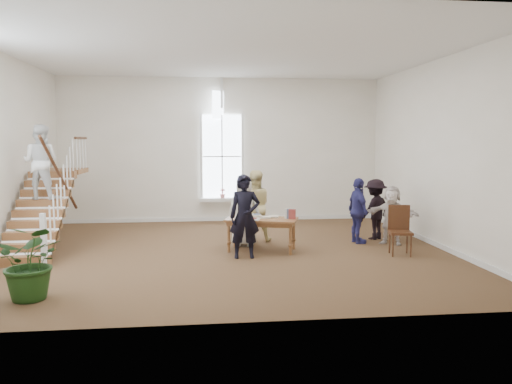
{
  "coord_description": "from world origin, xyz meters",
  "views": [
    {
      "loc": [
        -0.69,
        -11.3,
        2.58
      ],
      "look_at": [
        0.62,
        0.4,
        1.34
      ],
      "focal_mm": 35.0,
      "sensor_mm": 36.0,
      "label": 1
    }
  ],
  "objects": [
    {
      "name": "floor_plant",
      "position": [
        -3.4,
        -3.1,
        0.62
      ],
      "size": [
        1.25,
        1.12,
        1.25
      ],
      "primitive_type": "imported",
      "rotation": [
        0.0,
        0.0,
        -0.14
      ],
      "color": "#183711",
      "rests_on": "ground"
    },
    {
      "name": "library_table",
      "position": [
        0.69,
        0.05,
        0.68
      ],
      "size": [
        1.79,
        1.26,
        0.82
      ],
      "rotation": [
        0.0,
        0.0,
        -0.3
      ],
      "color": "brown",
      "rests_on": "ground"
    },
    {
      "name": "woman_cluster_b",
      "position": [
        3.81,
        1.08,
        0.78
      ],
      "size": [
        1.17,
        1.02,
        1.57
      ],
      "primitive_type": "imported",
      "rotation": [
        0.0,
        0.0,
        3.69
      ],
      "color": "black",
      "rests_on": "ground"
    },
    {
      "name": "person_yellow",
      "position": [
        0.66,
        1.14,
        0.91
      ],
      "size": [
        0.9,
        0.71,
        1.81
      ],
      "primitive_type": "imported",
      "rotation": [
        0.0,
        0.0,
        3.17
      ],
      "color": "beige",
      "rests_on": "ground"
    },
    {
      "name": "room_shell",
      "position": [
        -0.0,
        4.39,
        0.4
      ],
      "size": [
        10.49,
        10.0,
        10.0
      ],
      "color": "silver",
      "rests_on": "ground"
    },
    {
      "name": "woman_cluster_a",
      "position": [
        3.21,
        0.63,
        0.82
      ],
      "size": [
        0.5,
        0.99,
        1.63
      ],
      "primitive_type": "imported",
      "rotation": [
        0.0,
        0.0,
        1.68
      ],
      "color": "navy",
      "rests_on": "ground"
    },
    {
      "name": "staircase",
      "position": [
        -4.34,
        0.75,
        1.62
      ],
      "size": [
        1.1,
        4.1,
        2.92
      ],
      "color": "brown",
      "rests_on": "ground"
    },
    {
      "name": "side_chair",
      "position": [
        3.76,
        -0.66,
        0.63
      ],
      "size": [
        0.56,
        0.56,
        1.11
      ],
      "rotation": [
        0.0,
        0.0,
        -0.19
      ],
      "color": "#3A250F",
      "rests_on": "ground"
    },
    {
      "name": "police_officer",
      "position": [
        0.26,
        -0.61,
        0.91
      ],
      "size": [
        0.67,
        0.44,
        1.83
      ],
      "primitive_type": "imported",
      "rotation": [
        0.0,
        0.0,
        -0.01
      ],
      "color": "black",
      "rests_on": "ground"
    },
    {
      "name": "elderly_woman",
      "position": [
        0.36,
        0.64,
        0.83
      ],
      "size": [
        0.93,
        0.73,
        1.67
      ],
      "primitive_type": "imported",
      "rotation": [
        0.0,
        0.0,
        2.87
      ],
      "color": "beige",
      "rests_on": "ground"
    },
    {
      "name": "woman_cluster_c",
      "position": [
        4.0,
        0.43,
        0.72
      ],
      "size": [
        1.35,
        1.1,
        1.45
      ],
      "primitive_type": "imported",
      "rotation": [
        0.0,
        0.0,
        5.7
      ],
      "color": "silver",
      "rests_on": "ground"
    },
    {
      "name": "ground",
      "position": [
        0.0,
        0.0,
        0.0
      ],
      "size": [
        10.0,
        10.0,
        0.0
      ],
      "primitive_type": "plane",
      "color": "#49331C",
      "rests_on": "ground"
    }
  ]
}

